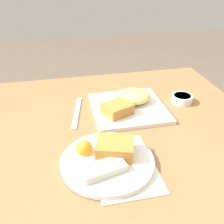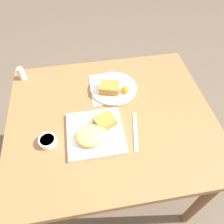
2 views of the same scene
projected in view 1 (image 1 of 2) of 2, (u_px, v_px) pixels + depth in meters
name	position (u px, v px, depth m)	size (l,w,h in m)	color
dining_table	(110.00, 149.00, 0.89)	(1.00, 0.85, 0.76)	olive
menu_card	(124.00, 165.00, 0.69)	(0.16, 0.23, 0.00)	beige
plate_square_near	(128.00, 104.00, 0.93)	(0.25, 0.25, 0.06)	white
plate_oval_far	(107.00, 158.00, 0.69)	(0.25, 0.25, 0.05)	white
sauce_ramekin	(182.00, 98.00, 0.98)	(0.08, 0.08, 0.03)	white
butter_knife	(77.00, 112.00, 0.92)	(0.06, 0.21, 0.00)	silver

